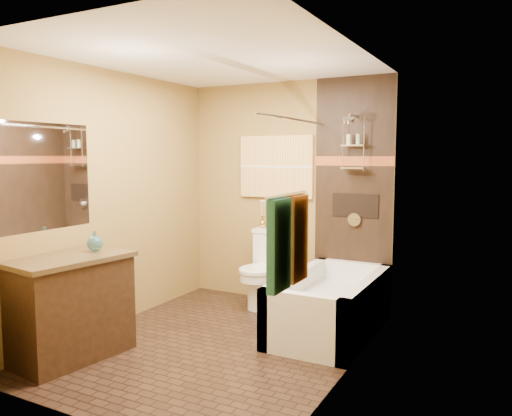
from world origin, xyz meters
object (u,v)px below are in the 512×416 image
Objects in this scene: sunset_painting at (276,167)px; toilet at (265,268)px; bathtub at (331,309)px; vanity at (70,307)px.

sunset_painting is 1.16m from toilet.
toilet is (-0.93, 0.45, 0.21)m from bathtub.
sunset_painting is at bearing 78.83° from vanity.
sunset_painting is 0.86× the size of vanity.
sunset_painting is 1.78m from bathtub.
bathtub is at bearing 50.28° from vanity.
sunset_painting is 2.67m from vanity.
bathtub is 1.44× the size of vanity.
vanity is (-0.80, -2.02, 0.00)m from toilet.
sunset_painting is at bearing 85.36° from toilet.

